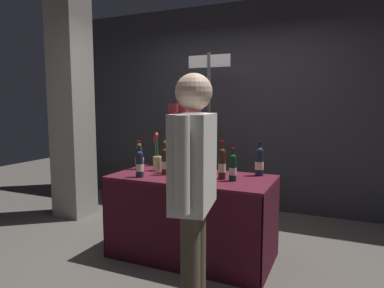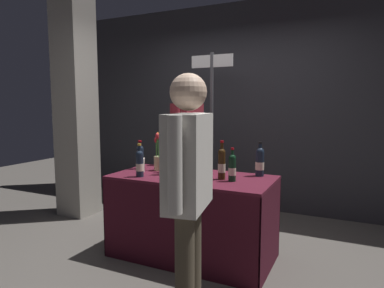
# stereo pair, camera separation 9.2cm
# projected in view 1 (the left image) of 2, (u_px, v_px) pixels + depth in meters

# --- Properties ---
(ground_plane) EXTENTS (12.00, 12.00, 0.00)m
(ground_plane) POSITION_uv_depth(u_px,v_px,m) (192.00, 256.00, 3.27)
(ground_plane) COLOR #514C47
(back_partition) EXTENTS (6.61, 0.12, 2.81)m
(back_partition) POSITION_uv_depth(u_px,v_px,m) (244.00, 107.00, 4.72)
(back_partition) COLOR #2D2D33
(back_partition) RESTS_ON ground_plane
(concrete_pillar) EXTENTS (0.41, 0.41, 3.01)m
(concrete_pillar) POSITION_uv_depth(u_px,v_px,m) (71.00, 99.00, 4.34)
(concrete_pillar) COLOR gray
(concrete_pillar) RESTS_ON ground_plane
(tasting_table) EXTENTS (1.50, 0.74, 0.78)m
(tasting_table) POSITION_uv_depth(u_px,v_px,m) (192.00, 201.00, 3.20)
(tasting_table) COLOR #4C1423
(tasting_table) RESTS_ON ground_plane
(featured_wine_bottle) EXTENTS (0.08, 0.08, 0.34)m
(featured_wine_bottle) POSITION_uv_depth(u_px,v_px,m) (178.00, 157.00, 3.41)
(featured_wine_bottle) COLOR black
(featured_wine_bottle) RESTS_ON tasting_table
(display_bottle_0) EXTENTS (0.07, 0.07, 0.35)m
(display_bottle_0) POSITION_uv_depth(u_px,v_px,m) (222.00, 163.00, 3.03)
(display_bottle_0) COLOR #38230F
(display_bottle_0) RESTS_ON tasting_table
(display_bottle_1) EXTENTS (0.07, 0.07, 0.32)m
(display_bottle_1) POSITION_uv_depth(u_px,v_px,m) (165.00, 161.00, 3.22)
(display_bottle_1) COLOR #38230F
(display_bottle_1) RESTS_ON tasting_table
(display_bottle_2) EXTENTS (0.07, 0.07, 0.35)m
(display_bottle_2) POSITION_uv_depth(u_px,v_px,m) (169.00, 158.00, 3.32)
(display_bottle_2) COLOR black
(display_bottle_2) RESTS_ON tasting_table
(display_bottle_3) EXTENTS (0.08, 0.08, 0.30)m
(display_bottle_3) POSITION_uv_depth(u_px,v_px,m) (139.00, 157.00, 3.50)
(display_bottle_3) COLOR #192333
(display_bottle_3) RESTS_ON tasting_table
(display_bottle_4) EXTENTS (0.07, 0.07, 0.35)m
(display_bottle_4) POSITION_uv_depth(u_px,v_px,m) (201.00, 164.00, 2.97)
(display_bottle_4) COLOR black
(display_bottle_4) RESTS_ON tasting_table
(display_bottle_5) EXTENTS (0.07, 0.07, 0.31)m
(display_bottle_5) POSITION_uv_depth(u_px,v_px,m) (140.00, 163.00, 3.12)
(display_bottle_5) COLOR #192333
(display_bottle_5) RESTS_ON tasting_table
(display_bottle_6) EXTENTS (0.08, 0.08, 0.32)m
(display_bottle_6) POSITION_uv_depth(u_px,v_px,m) (259.00, 161.00, 3.18)
(display_bottle_6) COLOR #192333
(display_bottle_6) RESTS_ON tasting_table
(display_bottle_7) EXTENTS (0.07, 0.07, 0.29)m
(display_bottle_7) POSITION_uv_depth(u_px,v_px,m) (233.00, 167.00, 2.96)
(display_bottle_7) COLOR black
(display_bottle_7) RESTS_ON tasting_table
(wine_glass_near_vendor) EXTENTS (0.07, 0.07, 0.13)m
(wine_glass_near_vendor) POSITION_uv_depth(u_px,v_px,m) (197.00, 163.00, 3.35)
(wine_glass_near_vendor) COLOR silver
(wine_glass_near_vendor) RESTS_ON tasting_table
(flower_vase) EXTENTS (0.09, 0.10, 0.38)m
(flower_vase) POSITION_uv_depth(u_px,v_px,m) (158.00, 160.00, 3.42)
(flower_vase) COLOR tan
(flower_vase) RESTS_ON tasting_table
(brochure_stand) EXTENTS (0.07, 0.13, 0.14)m
(brochure_stand) POSITION_uv_depth(u_px,v_px,m) (143.00, 166.00, 3.30)
(brochure_stand) COLOR silver
(brochure_stand) RESTS_ON tasting_table
(vendor_presenter) EXTENTS (0.23, 0.63, 1.70)m
(vendor_presenter) POSITION_uv_depth(u_px,v_px,m) (185.00, 139.00, 4.00)
(vendor_presenter) COLOR #4C4233
(vendor_presenter) RESTS_ON ground_plane
(taster_foreground_right) EXTENTS (0.29, 0.60, 1.62)m
(taster_foreground_right) POSITION_uv_depth(u_px,v_px,m) (194.00, 181.00, 2.08)
(taster_foreground_right) COLOR #4C4233
(taster_foreground_right) RESTS_ON ground_plane
(booth_signpost) EXTENTS (0.55, 0.04, 2.08)m
(booth_signpost) POSITION_uv_depth(u_px,v_px,m) (209.00, 117.00, 4.33)
(booth_signpost) COLOR #47474C
(booth_signpost) RESTS_ON ground_plane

